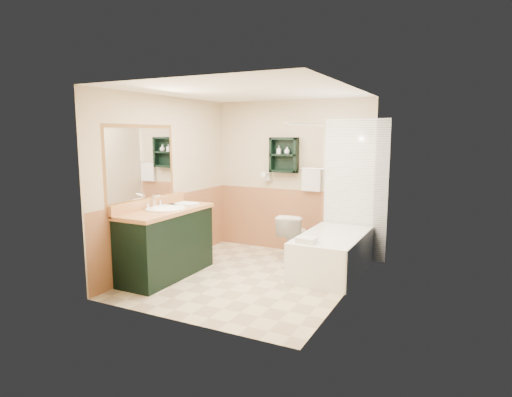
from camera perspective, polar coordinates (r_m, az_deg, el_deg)
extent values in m
plane|color=beige|center=(5.75, -1.04, -10.46)|extent=(3.00, 3.00, 0.00)
cube|color=beige|center=(6.85, 4.85, 2.90)|extent=(2.60, 0.04, 2.40)
cube|color=beige|center=(6.19, -11.96, 2.14)|extent=(0.04, 3.00, 2.40)
cube|color=beige|center=(5.00, 12.44, 0.62)|extent=(0.04, 3.00, 2.40)
cube|color=white|center=(5.46, -1.11, 14.31)|extent=(2.60, 3.00, 0.04)
cube|color=black|center=(6.75, 3.73, 5.81)|extent=(0.45, 0.15, 0.55)
cylinder|color=silver|center=(5.91, 6.98, 9.74)|extent=(0.03, 1.60, 0.03)
cube|color=black|center=(5.80, -11.86, -5.81)|extent=(0.59, 1.43, 0.91)
cube|color=white|center=(5.97, 10.13, -7.21)|extent=(0.79, 1.50, 0.53)
imported|color=white|center=(6.60, 5.02, -4.93)|extent=(0.44, 0.72, 0.67)
cube|color=silver|center=(5.91, -9.18, -0.78)|extent=(0.28, 0.22, 0.04)
imported|color=black|center=(5.98, -11.75, 0.08)|extent=(0.15, 0.04, 0.21)
cube|color=silver|center=(5.41, 6.75, -5.51)|extent=(0.24, 0.20, 0.07)
imported|color=white|center=(6.78, 3.09, 6.20)|extent=(0.07, 0.13, 0.06)
imported|color=white|center=(6.72, 4.17, 6.31)|extent=(0.11, 0.13, 0.09)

